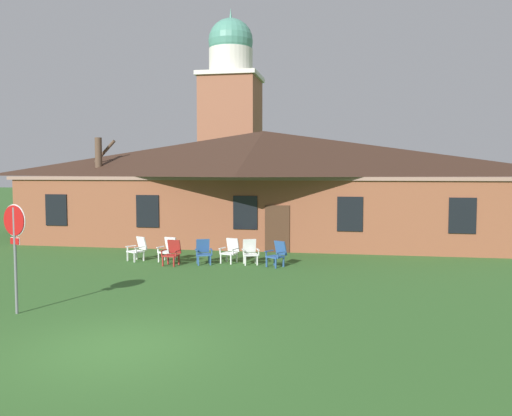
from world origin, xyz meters
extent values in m
plane|color=#336028|center=(0.00, 0.00, 0.00)|extent=(200.00, 200.00, 0.00)
cube|color=brown|center=(0.00, 18.28, 1.60)|extent=(23.10, 10.00, 3.20)
cube|color=#926D5E|center=(0.00, 18.28, 3.28)|extent=(23.57, 10.20, 0.16)
pyramid|color=#382319|center=(0.00, 18.28, 4.57)|extent=(24.03, 10.40, 2.41)
cube|color=black|center=(-9.24, 13.25, 1.76)|extent=(1.10, 0.06, 1.50)
cube|color=black|center=(-4.62, 13.25, 1.76)|extent=(1.10, 0.06, 1.50)
cube|color=black|center=(0.00, 13.25, 1.76)|extent=(1.10, 0.06, 1.50)
cube|color=black|center=(4.62, 13.25, 1.76)|extent=(1.10, 0.06, 1.50)
cube|color=black|center=(9.24, 13.25, 1.76)|extent=(1.10, 0.06, 1.50)
cube|color=#422819|center=(1.45, 13.25, 1.05)|extent=(1.10, 0.06, 2.10)
cube|color=#93563D|center=(-5.80, 35.78, 5.85)|extent=(4.80, 4.80, 11.70)
cube|color=silver|center=(-5.80, 35.78, 11.88)|extent=(5.18, 5.18, 0.36)
cylinder|color=silver|center=(-5.80, 35.78, 13.16)|extent=(3.80, 3.80, 2.20)
sphere|color=#4C8E7A|center=(-5.80, 35.78, 14.94)|extent=(3.88, 3.88, 3.88)
cone|color=#4C8E7A|center=(-5.80, 35.78, 17.28)|extent=(0.24, 0.24, 1.00)
cylinder|color=slate|center=(-3.63, 2.00, 1.35)|extent=(0.07, 0.07, 2.69)
cylinder|color=white|center=(-3.62, 2.02, 2.37)|extent=(0.77, 0.27, 0.81)
cylinder|color=#B71414|center=(-3.63, 2.00, 2.37)|extent=(0.73, 0.26, 0.76)
cube|color=#B71414|center=(-3.63, 2.00, 1.85)|extent=(0.31, 0.13, 0.16)
cube|color=white|center=(-3.62, 2.02, 1.85)|extent=(0.33, 0.12, 0.18)
cube|color=white|center=(-3.76, 9.68, 0.18)|extent=(0.07, 0.07, 0.36)
cube|color=white|center=(-4.16, 9.92, 0.18)|extent=(0.07, 0.07, 0.36)
cube|color=white|center=(-3.54, 10.06, 0.18)|extent=(0.07, 0.07, 0.36)
cube|color=white|center=(-3.93, 10.30, 0.18)|extent=(0.07, 0.07, 0.36)
cube|color=white|center=(-3.85, 9.99, 0.39)|extent=(0.73, 0.72, 0.05)
cube|color=white|center=(-3.69, 10.26, 0.69)|extent=(0.54, 0.43, 0.54)
cube|color=white|center=(-3.61, 9.82, 0.58)|extent=(0.29, 0.43, 0.03)
cube|color=white|center=(-3.69, 9.68, 0.47)|extent=(0.05, 0.05, 0.22)
cube|color=white|center=(-4.10, 10.12, 0.58)|extent=(0.29, 0.43, 0.03)
cube|color=white|center=(-4.19, 9.99, 0.47)|extent=(0.05, 0.05, 0.22)
cube|color=white|center=(-2.38, 9.77, 0.18)|extent=(0.06, 0.06, 0.36)
cube|color=white|center=(-2.83, 9.88, 0.18)|extent=(0.06, 0.06, 0.36)
cube|color=white|center=(-2.27, 10.19, 0.18)|extent=(0.06, 0.06, 0.36)
cube|color=white|center=(-2.72, 10.31, 0.18)|extent=(0.06, 0.06, 0.36)
cube|color=white|center=(-2.55, 10.04, 0.39)|extent=(0.65, 0.64, 0.05)
cube|color=white|center=(-2.47, 10.34, 0.69)|extent=(0.54, 0.31, 0.54)
cube|color=white|center=(-2.27, 9.95, 0.58)|extent=(0.17, 0.47, 0.03)
cube|color=white|center=(-2.31, 9.79, 0.47)|extent=(0.05, 0.05, 0.22)
cube|color=white|center=(-2.83, 10.09, 0.58)|extent=(0.17, 0.47, 0.03)
cube|color=white|center=(-2.87, 9.93, 0.47)|extent=(0.05, 0.05, 0.22)
cube|color=maroon|center=(-1.90, 9.01, 0.18)|extent=(0.06, 0.06, 0.36)
cube|color=maroon|center=(-2.36, 9.06, 0.18)|extent=(0.06, 0.06, 0.36)
cube|color=maroon|center=(-1.85, 9.45, 0.18)|extent=(0.06, 0.06, 0.36)
cube|color=maroon|center=(-2.31, 9.50, 0.18)|extent=(0.06, 0.06, 0.36)
cube|color=maroon|center=(-2.10, 9.25, 0.39)|extent=(0.60, 0.58, 0.05)
cube|color=maroon|center=(-2.07, 9.56, 0.69)|extent=(0.53, 0.25, 0.54)
cube|color=maroon|center=(-1.82, 9.20, 0.58)|extent=(0.11, 0.47, 0.03)
cube|color=maroon|center=(-1.84, 9.04, 0.47)|extent=(0.04, 0.04, 0.22)
cube|color=maroon|center=(-2.39, 9.27, 0.58)|extent=(0.11, 0.47, 0.03)
cube|color=maroon|center=(-2.41, 9.10, 0.47)|extent=(0.04, 0.04, 0.22)
cube|color=#2D5693|center=(-0.63, 9.58, 0.18)|extent=(0.07, 0.07, 0.36)
cube|color=#2D5693|center=(-1.06, 9.40, 0.18)|extent=(0.07, 0.07, 0.36)
cube|color=#2D5693|center=(-0.80, 9.99, 0.18)|extent=(0.07, 0.07, 0.36)
cube|color=#2D5693|center=(-1.22, 9.81, 0.18)|extent=(0.07, 0.07, 0.36)
cube|color=#2D5693|center=(-0.93, 9.70, 0.39)|extent=(0.70, 0.68, 0.05)
cube|color=#2D5693|center=(-1.04, 9.98, 0.69)|extent=(0.55, 0.37, 0.54)
cube|color=#2D5693|center=(-0.65, 9.79, 0.58)|extent=(0.23, 0.46, 0.03)
cube|color=#2D5693|center=(-0.59, 9.64, 0.47)|extent=(0.05, 0.05, 0.22)
cube|color=#2D5693|center=(-1.19, 9.57, 0.58)|extent=(0.23, 0.46, 0.03)
cube|color=#2D5693|center=(-1.13, 9.42, 0.47)|extent=(0.05, 0.05, 0.22)
cube|color=white|center=(0.11, 9.88, 0.18)|extent=(0.06, 0.06, 0.36)
cube|color=white|center=(-0.32, 10.02, 0.18)|extent=(0.06, 0.06, 0.36)
cube|color=white|center=(0.25, 10.30, 0.18)|extent=(0.06, 0.06, 0.36)
cube|color=white|center=(-0.19, 10.44, 0.18)|extent=(0.06, 0.06, 0.36)
cube|color=white|center=(-0.04, 10.16, 0.39)|extent=(0.67, 0.66, 0.05)
cube|color=white|center=(0.06, 10.46, 0.69)|extent=(0.55, 0.34, 0.54)
cube|color=white|center=(0.23, 10.05, 0.58)|extent=(0.20, 0.46, 0.03)
cube|color=white|center=(0.18, 9.90, 0.47)|extent=(0.05, 0.05, 0.22)
cube|color=white|center=(-0.32, 10.23, 0.58)|extent=(0.20, 0.46, 0.03)
cube|color=white|center=(-0.37, 10.08, 0.47)|extent=(0.05, 0.05, 0.22)
cube|color=silver|center=(1.14, 9.87, 0.18)|extent=(0.06, 0.06, 0.36)
cube|color=silver|center=(0.71, 9.73, 0.18)|extent=(0.06, 0.06, 0.36)
cube|color=silver|center=(1.00, 10.29, 0.18)|extent=(0.06, 0.06, 0.36)
cube|color=silver|center=(0.57, 10.15, 0.18)|extent=(0.06, 0.06, 0.36)
cube|color=silver|center=(0.85, 10.01, 0.39)|extent=(0.68, 0.67, 0.05)
cube|color=silver|center=(0.75, 10.30, 0.69)|extent=(0.55, 0.34, 0.54)
cube|color=silver|center=(1.13, 10.08, 0.58)|extent=(0.21, 0.46, 0.03)
cube|color=silver|center=(1.19, 9.93, 0.47)|extent=(0.05, 0.05, 0.22)
cube|color=silver|center=(0.59, 9.90, 0.58)|extent=(0.21, 0.46, 0.03)
cube|color=silver|center=(0.64, 9.74, 0.47)|extent=(0.05, 0.05, 0.22)
cube|color=#2D5693|center=(1.94, 9.35, 0.18)|extent=(0.07, 0.07, 0.36)
cube|color=#2D5693|center=(1.55, 9.61, 0.18)|extent=(0.07, 0.07, 0.36)
cube|color=#2D5693|center=(2.18, 9.72, 0.18)|extent=(0.07, 0.07, 0.36)
cube|color=#2D5693|center=(1.80, 9.97, 0.18)|extent=(0.07, 0.07, 0.36)
cube|color=#2D5693|center=(1.87, 9.66, 0.39)|extent=(0.74, 0.73, 0.05)
cube|color=#2D5693|center=(2.04, 9.92, 0.69)|extent=(0.53, 0.44, 0.54)
cube|color=#2D5693|center=(2.10, 9.49, 0.58)|extent=(0.31, 0.42, 0.03)
cube|color=#2D5693|center=(2.01, 9.35, 0.47)|extent=(0.06, 0.06, 0.22)
cube|color=#2D5693|center=(1.61, 9.81, 0.58)|extent=(0.31, 0.42, 0.03)
cube|color=#2D5693|center=(1.52, 9.67, 0.47)|extent=(0.06, 0.06, 0.22)
cylinder|color=brown|center=(-8.45, 16.10, 2.69)|extent=(0.36, 0.36, 5.38)
cylinder|color=brown|center=(-8.81, 16.81, 3.14)|extent=(1.57, 0.91, 1.12)
cylinder|color=brown|center=(-8.37, 16.69, 4.67)|extent=(1.30, 0.33, 1.23)
cylinder|color=brown|center=(-8.38, 16.34, 3.19)|extent=(0.66, 0.33, 1.02)
camera|label=1|loc=(4.64, -9.81, 3.58)|focal=36.98mm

